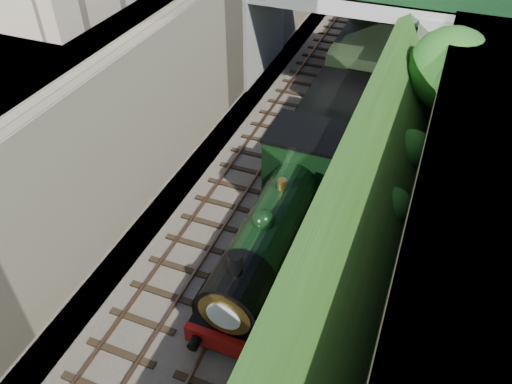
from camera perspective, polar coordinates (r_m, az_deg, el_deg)
trackbed at (r=28.00m, az=7.57°, el=8.70°), size 10.00×90.00×0.20m
retaining_wall at (r=28.04m, az=-3.13°, el=16.87°), size 1.00×90.00×7.00m
street_plateau_left at (r=29.57m, az=-9.65°, el=17.65°), size 6.00×90.00×7.00m
embankment_slope at (r=24.40m, az=18.37°, el=9.22°), size 4.53×90.00×6.39m
track_left at (r=28.37m, az=3.67°, el=9.78°), size 2.50×90.00×0.20m
track_right at (r=27.72m, az=10.01°, el=8.43°), size 2.50×90.00×0.20m
road_bridge at (r=29.65m, az=12.32°, el=18.58°), size 16.00×6.40×7.25m
tree at (r=23.78m, az=21.49°, el=12.76°), size 3.60×3.80×6.60m
locomotive at (r=18.42m, az=2.65°, el=-3.28°), size 3.10×10.22×3.83m
tender at (r=24.25m, az=8.50°, el=7.45°), size 2.70×6.00×3.05m
coach_front at (r=35.25m, az=14.15°, el=18.21°), size 2.90×18.00×3.70m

